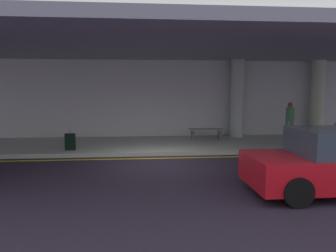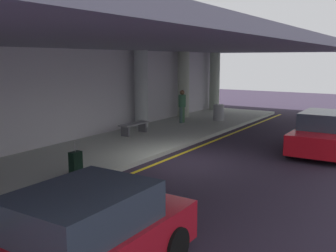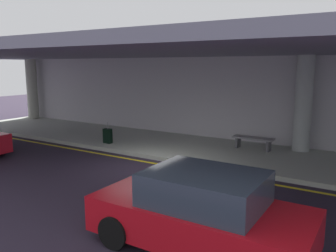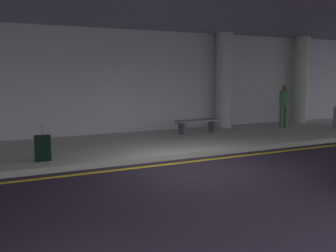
# 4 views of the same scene
# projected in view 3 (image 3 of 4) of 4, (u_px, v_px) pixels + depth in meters

# --- Properties ---
(ground_plane) EXTENTS (60.00, 60.00, 0.00)m
(ground_plane) POSITION_uv_depth(u_px,v_px,m) (147.00, 168.00, 11.64)
(ground_plane) COLOR #282030
(sidewalk) EXTENTS (26.00, 4.20, 0.15)m
(sidewalk) POSITION_uv_depth(u_px,v_px,m) (190.00, 148.00, 14.22)
(sidewalk) COLOR #A8AFA2
(sidewalk) RESTS_ON ground
(lane_stripe_yellow) EXTENTS (26.00, 0.14, 0.01)m
(lane_stripe_yellow) POSITION_uv_depth(u_px,v_px,m) (157.00, 164.00, 12.16)
(lane_stripe_yellow) COLOR yellow
(lane_stripe_yellow) RESTS_ON ground
(support_column_far_left) EXTENTS (0.65, 0.65, 3.65)m
(support_column_far_left) POSITION_uv_depth(u_px,v_px,m) (32.00, 89.00, 21.47)
(support_column_far_left) COLOR #A8AB9B
(support_column_far_left) RESTS_ON sidewalk
(support_column_left_mid) EXTENTS (0.65, 0.65, 3.65)m
(support_column_left_mid) POSITION_uv_depth(u_px,v_px,m) (303.00, 104.00, 13.17)
(support_column_left_mid) COLOR #A1A9A8
(support_column_left_mid) RESTS_ON sidewalk
(ceiling_overhang) EXTENTS (28.00, 13.20, 0.30)m
(ceiling_overhang) POSITION_uv_depth(u_px,v_px,m) (185.00, 51.00, 13.14)
(ceiling_overhang) COLOR slate
(ceiling_overhang) RESTS_ON support_column_far_left
(terminal_back_wall) EXTENTS (26.00, 0.30, 3.80)m
(terminal_back_wall) POSITION_uv_depth(u_px,v_px,m) (214.00, 99.00, 15.79)
(terminal_back_wall) COLOR #B6B3BB
(terminal_back_wall) RESTS_ON ground
(car_red_no2) EXTENTS (4.10, 1.92, 1.50)m
(car_red_no2) POSITION_uv_depth(u_px,v_px,m) (201.00, 212.00, 6.43)
(car_red_no2) COLOR red
(car_red_no2) RESTS_ON ground
(suitcase_upright_primary) EXTENTS (0.36, 0.22, 0.90)m
(suitcase_upright_primary) POSITION_uv_depth(u_px,v_px,m) (108.00, 136.00, 14.72)
(suitcase_upright_primary) COLOR black
(suitcase_upright_primary) RESTS_ON sidewalk
(bench_metal) EXTENTS (1.60, 0.50, 0.48)m
(bench_metal) POSITION_uv_depth(u_px,v_px,m) (253.00, 141.00, 13.61)
(bench_metal) COLOR slate
(bench_metal) RESTS_ON sidewalk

